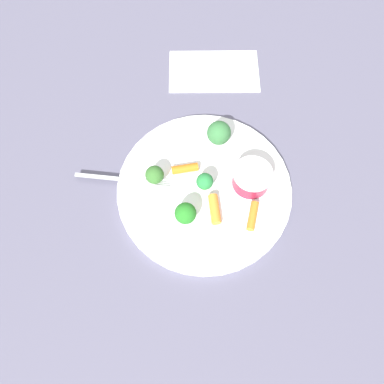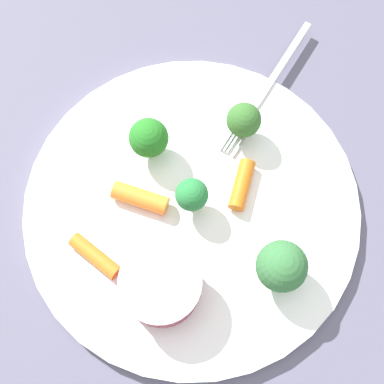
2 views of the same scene
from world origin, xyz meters
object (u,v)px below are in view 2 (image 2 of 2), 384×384
object	(u,v)px
sauce_cup	(161,286)
broccoli_floret_1	(149,138)
broccoli_floret_2	(244,121)
carrot_stick_2	(140,198)
carrot_stick_0	(95,256)
fork	(267,88)
broccoli_floret_0	(188,194)
broccoli_floret_3	(282,266)
carrot_stick_1	(242,185)
plate	(192,207)

from	to	relation	value
sauce_cup	broccoli_floret_1	bearing A→B (deg)	43.56
broccoli_floret_2	carrot_stick_2	world-z (taller)	broccoli_floret_2
broccoli_floret_2	carrot_stick_0	size ratio (longest dim) A/B	0.85
carrot_stick_2	fork	distance (m)	0.16
broccoli_floret_0	broccoli_floret_3	bearing A→B (deg)	-92.19
broccoli_floret_2	carrot_stick_1	size ratio (longest dim) A/B	0.91
broccoli_floret_1	broccoli_floret_2	world-z (taller)	broccoli_floret_1
broccoli_floret_3	carrot_stick_2	distance (m)	0.14
broccoli_floret_2	carrot_stick_2	bearing A→B (deg)	164.00
broccoli_floret_0	broccoli_floret_1	bearing A→B (deg)	71.46
carrot_stick_0	broccoli_floret_0	bearing A→B (deg)	-20.20
broccoli_floret_0	broccoli_floret_2	distance (m)	0.09
sauce_cup	broccoli_floret_3	world-z (taller)	broccoli_floret_3
sauce_cup	broccoli_floret_0	xyz separation A→B (m)	(0.07, 0.03, 0.01)
sauce_cup	broccoli_floret_1	size ratio (longest dim) A/B	1.49
broccoli_floret_1	fork	distance (m)	0.13
plate	broccoli_floret_1	world-z (taller)	broccoli_floret_1
sauce_cup	broccoli_floret_3	bearing A→B (deg)	-44.18
plate	carrot_stick_0	world-z (taller)	carrot_stick_0
plate	broccoli_floret_2	xyz separation A→B (m)	(0.08, 0.01, 0.03)
broccoli_floret_3	carrot_stick_1	world-z (taller)	broccoli_floret_3
fork	broccoli_floret_2	bearing A→B (deg)	-170.67
broccoli_floret_1	carrot_stick_1	bearing A→B (deg)	-76.17
plate	broccoli_floret_2	bearing A→B (deg)	4.44
broccoli_floret_1	carrot_stick_0	distance (m)	0.11
sauce_cup	carrot_stick_1	bearing A→B (deg)	0.76
broccoli_floret_0	broccoli_floret_1	size ratio (longest dim) A/B	0.90
broccoli_floret_0	broccoli_floret_1	xyz separation A→B (m)	(0.02, 0.06, 0.00)
carrot_stick_0	broccoli_floret_2	bearing A→B (deg)	-9.43
broccoli_floret_2	carrot_stick_0	bearing A→B (deg)	170.57
sauce_cup	carrot_stick_1	xyz separation A→B (m)	(0.12, 0.00, -0.01)
broccoli_floret_2	carrot_stick_1	bearing A→B (deg)	-144.15
broccoli_floret_1	carrot_stick_2	xyz separation A→B (m)	(-0.04, -0.02, -0.02)
sauce_cup	broccoli_floret_2	bearing A→B (deg)	11.86
sauce_cup	carrot_stick_1	world-z (taller)	sauce_cup
sauce_cup	broccoli_floret_3	size ratio (longest dim) A/B	1.31
broccoli_floret_0	fork	xyz separation A→B (m)	(0.14, 0.01, -0.02)
broccoli_floret_0	carrot_stick_2	bearing A→B (deg)	124.39
broccoli_floret_3	carrot_stick_2	bearing A→B (deg)	98.55
carrot_stick_2	fork	size ratio (longest dim) A/B	0.30
broccoli_floret_2	broccoli_floret_3	size ratio (longest dim) A/B	0.83
carrot_stick_0	fork	size ratio (longest dim) A/B	0.29
broccoli_floret_0	carrot_stick_2	distance (m)	0.05
broccoli_floret_0	carrot_stick_1	world-z (taller)	broccoli_floret_0
sauce_cup	carrot_stick_2	xyz separation A→B (m)	(0.05, 0.06, -0.01)
broccoli_floret_3	carrot_stick_2	size ratio (longest dim) A/B	1.02
broccoli_floret_3	fork	distance (m)	0.18
carrot_stick_2	fork	xyz separation A→B (m)	(0.16, -0.02, -0.01)
broccoli_floret_0	carrot_stick_0	world-z (taller)	broccoli_floret_0
broccoli_floret_0	fork	size ratio (longest dim) A/B	0.24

